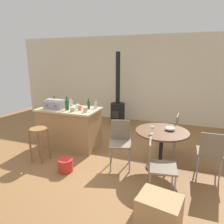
# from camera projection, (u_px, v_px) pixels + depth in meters

# --- Properties ---
(ground_plane) EXTENTS (8.80, 8.80, 0.00)m
(ground_plane) POSITION_uv_depth(u_px,v_px,m) (90.00, 157.00, 4.24)
(ground_plane) COLOR olive
(back_wall) EXTENTS (8.00, 0.10, 2.70)m
(back_wall) POSITION_uv_depth(u_px,v_px,m) (129.00, 79.00, 6.63)
(back_wall) COLOR beige
(back_wall) RESTS_ON ground_plane
(kitchen_island) EXTENTS (1.37, 0.77, 0.90)m
(kitchen_island) POSITION_uv_depth(u_px,v_px,m) (70.00, 127.00, 4.68)
(kitchen_island) COLOR #A37A4C
(kitchen_island) RESTS_ON ground_plane
(wooden_stool) EXTENTS (0.33, 0.33, 0.68)m
(wooden_stool) POSITION_uv_depth(u_px,v_px,m) (39.00, 137.00, 3.98)
(wooden_stool) COLOR olive
(wooden_stool) RESTS_ON ground_plane
(dining_table) EXTENTS (0.94, 0.94, 0.74)m
(dining_table) POSITION_uv_depth(u_px,v_px,m) (161.00, 140.00, 3.66)
(dining_table) COLOR black
(dining_table) RESTS_ON ground_plane
(folding_chair_near) EXTENTS (0.50, 0.50, 0.87)m
(folding_chair_near) POSITION_uv_depth(u_px,v_px,m) (120.00, 140.00, 3.77)
(folding_chair_near) COLOR #7F705B
(folding_chair_near) RESTS_ON ground_plane
(folding_chair_far) EXTENTS (0.45, 0.45, 0.87)m
(folding_chair_far) POSITION_uv_depth(u_px,v_px,m) (158.00, 164.00, 2.93)
(folding_chair_far) COLOR #7F705B
(folding_chair_far) RESTS_ON ground_plane
(folding_chair_left) EXTENTS (0.40, 0.40, 0.85)m
(folding_chair_left) POSITION_uv_depth(u_px,v_px,m) (210.00, 151.00, 3.36)
(folding_chair_left) COLOR #7F705B
(folding_chair_left) RESTS_ON ground_plane
(folding_chair_right) EXTENTS (0.43, 0.43, 0.88)m
(folding_chair_right) POSITION_uv_depth(u_px,v_px,m) (171.00, 131.00, 4.26)
(folding_chair_right) COLOR #7F705B
(folding_chair_right) RESTS_ON ground_plane
(wood_stove) EXTENTS (0.44, 0.45, 2.19)m
(wood_stove) POSITION_uv_depth(u_px,v_px,m) (118.00, 108.00, 6.26)
(wood_stove) COLOR black
(wood_stove) RESTS_ON ground_plane
(toolbox) EXTENTS (0.44, 0.29, 0.20)m
(toolbox) POSITION_uv_depth(u_px,v_px,m) (55.00, 104.00, 4.56)
(toolbox) COLOR gray
(toolbox) RESTS_ON kitchen_island
(bottle_0) EXTENTS (0.08, 0.08, 0.22)m
(bottle_0) POSITION_uv_depth(u_px,v_px,m) (54.00, 101.00, 4.92)
(bottle_0) COLOR #603314
(bottle_0) RESTS_ON kitchen_island
(bottle_1) EXTENTS (0.07, 0.07, 0.19)m
(bottle_1) POSITION_uv_depth(u_px,v_px,m) (96.00, 105.00, 4.58)
(bottle_1) COLOR #B7B2AD
(bottle_1) RESTS_ON kitchen_island
(bottle_2) EXTENTS (0.08, 0.08, 0.30)m
(bottle_2) POSITION_uv_depth(u_px,v_px,m) (67.00, 105.00, 4.41)
(bottle_2) COLOR #194C23
(bottle_2) RESTS_ON kitchen_island
(bottle_3) EXTENTS (0.06, 0.06, 0.23)m
(bottle_3) POSITION_uv_depth(u_px,v_px,m) (89.00, 105.00, 4.51)
(bottle_3) COLOR #194C23
(bottle_3) RESTS_ON kitchen_island
(bottle_4) EXTENTS (0.08, 0.08, 0.19)m
(bottle_4) POSITION_uv_depth(u_px,v_px,m) (71.00, 103.00, 4.79)
(bottle_4) COLOR #B7B2AD
(bottle_4) RESTS_ON kitchen_island
(cup_0) EXTENTS (0.11, 0.08, 0.09)m
(cup_0) POSITION_uv_depth(u_px,v_px,m) (80.00, 108.00, 4.43)
(cup_0) COLOR #DB6651
(cup_0) RESTS_ON kitchen_island
(cup_1) EXTENTS (0.11, 0.08, 0.10)m
(cup_1) POSITION_uv_depth(u_px,v_px,m) (85.00, 110.00, 4.24)
(cup_1) COLOR tan
(cup_1) RESTS_ON kitchen_island
(cup_2) EXTENTS (0.11, 0.07, 0.10)m
(cup_2) POSITION_uv_depth(u_px,v_px,m) (59.00, 103.00, 4.91)
(cup_2) COLOR white
(cup_2) RESTS_ON kitchen_island
(cup_3) EXTENTS (0.11, 0.07, 0.09)m
(cup_3) POSITION_uv_depth(u_px,v_px,m) (78.00, 106.00, 4.60)
(cup_3) COLOR white
(cup_3) RESTS_ON kitchen_island
(cup_4) EXTENTS (0.12, 0.09, 0.09)m
(cup_4) POSITION_uv_depth(u_px,v_px,m) (72.00, 109.00, 4.30)
(cup_4) COLOR tan
(cup_4) RESTS_ON kitchen_island
(wine_glass) EXTENTS (0.07, 0.07, 0.14)m
(wine_glass) POSITION_uv_depth(u_px,v_px,m) (152.00, 128.00, 3.45)
(wine_glass) COLOR silver
(wine_glass) RESTS_ON dining_table
(serving_bowl) EXTENTS (0.18, 0.18, 0.07)m
(serving_bowl) POSITION_uv_depth(u_px,v_px,m) (170.00, 128.00, 3.63)
(serving_bowl) COLOR white
(serving_bowl) RESTS_ON dining_table
(cardboard_box) EXTENTS (0.56, 0.47, 0.41)m
(cardboard_box) POSITION_uv_depth(u_px,v_px,m) (159.00, 212.00, 2.42)
(cardboard_box) COLOR tan
(cardboard_box) RESTS_ON ground_plane
(plastic_bucket) EXTENTS (0.27, 0.27, 0.23)m
(plastic_bucket) POSITION_uv_depth(u_px,v_px,m) (65.00, 165.00, 3.68)
(plastic_bucket) COLOR red
(plastic_bucket) RESTS_ON ground_plane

